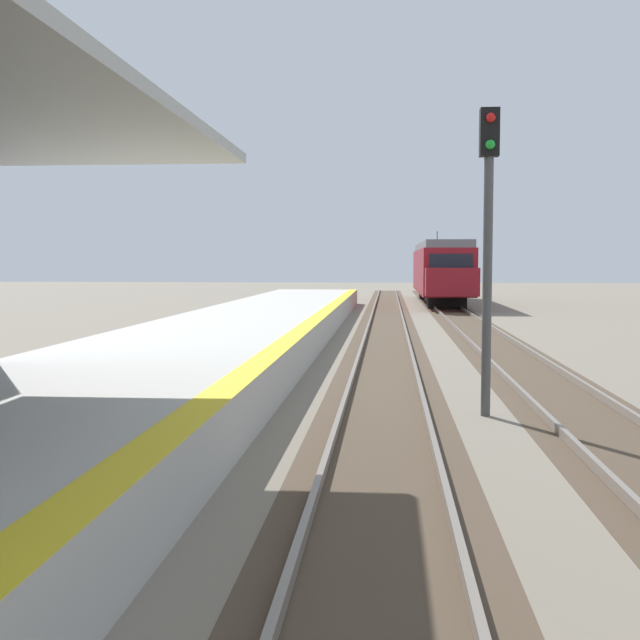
# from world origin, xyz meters

# --- Properties ---
(station_platform) EXTENTS (5.00, 80.00, 0.91)m
(station_platform) POSITION_xyz_m (-2.50, 16.00, 0.45)
(station_platform) COLOR #B7B5AD
(station_platform) RESTS_ON ground
(track_pair_nearest_platform) EXTENTS (2.34, 120.00, 0.16)m
(track_pair_nearest_platform) POSITION_xyz_m (1.90, 20.00, 0.05)
(track_pair_nearest_platform) COLOR #4C3D2D
(track_pair_nearest_platform) RESTS_ON ground
(track_pair_middle) EXTENTS (2.34, 120.00, 0.16)m
(track_pair_middle) POSITION_xyz_m (5.30, 20.00, 0.05)
(track_pair_middle) COLOR #4C3D2D
(track_pair_middle) RESTS_ON ground
(approaching_train) EXTENTS (2.93, 19.60, 4.76)m
(approaching_train) POSITION_xyz_m (5.30, 57.03, 2.18)
(approaching_train) COLOR maroon
(approaching_train) RESTS_ON ground
(rail_signal_post) EXTENTS (0.32, 0.34, 5.20)m
(rail_signal_post) POSITION_xyz_m (3.64, 18.47, 3.19)
(rail_signal_post) COLOR #4C4C4C
(rail_signal_post) RESTS_ON ground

